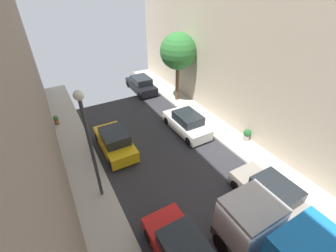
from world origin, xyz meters
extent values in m
plane|color=#2D2D33|center=(0.00, 0.00, 0.00)|extent=(32.00, 32.00, 0.00)
cube|color=#B7B2A8|center=(5.00, 0.00, 0.07)|extent=(2.00, 44.00, 0.15)
cube|color=#1E2328|center=(-2.70, 0.28, 1.25)|extent=(1.56, 2.10, 0.64)
cylinder|color=black|center=(-3.48, 1.98, 0.32)|extent=(0.22, 0.64, 0.64)
cylinder|color=black|center=(-1.92, 1.98, 0.32)|extent=(0.22, 0.64, 0.64)
cube|color=gold|center=(-2.70, 8.82, 0.55)|extent=(1.76, 4.20, 0.76)
cube|color=#1E2328|center=(-2.70, 8.67, 1.25)|extent=(1.56, 2.10, 0.64)
cylinder|color=black|center=(-3.48, 10.37, 0.32)|extent=(0.22, 0.64, 0.64)
cylinder|color=black|center=(-1.92, 10.37, 0.32)|extent=(0.22, 0.64, 0.64)
cylinder|color=black|center=(-3.48, 7.27, 0.32)|extent=(0.22, 0.64, 0.64)
cylinder|color=black|center=(-1.92, 7.27, 0.32)|extent=(0.22, 0.64, 0.64)
cube|color=gray|center=(2.70, 0.67, 0.55)|extent=(1.76, 4.20, 0.76)
cube|color=#1E2328|center=(2.70, 0.52, 1.25)|extent=(1.56, 2.10, 0.64)
cylinder|color=black|center=(1.92, 2.22, 0.32)|extent=(0.22, 0.64, 0.64)
cylinder|color=black|center=(3.48, 2.22, 0.32)|extent=(0.22, 0.64, 0.64)
cylinder|color=black|center=(1.92, -0.88, 0.32)|extent=(0.22, 0.64, 0.64)
cylinder|color=black|center=(3.48, -0.88, 0.32)|extent=(0.22, 0.64, 0.64)
cube|color=white|center=(2.70, 8.34, 0.55)|extent=(1.76, 4.20, 0.76)
cube|color=#1E2328|center=(2.70, 8.19, 1.25)|extent=(1.56, 2.10, 0.64)
cylinder|color=black|center=(1.92, 9.89, 0.32)|extent=(0.22, 0.64, 0.64)
cylinder|color=black|center=(3.48, 9.89, 0.32)|extent=(0.22, 0.64, 0.64)
cylinder|color=black|center=(1.92, 6.79, 0.32)|extent=(0.22, 0.64, 0.64)
cylinder|color=black|center=(3.48, 6.79, 0.32)|extent=(0.22, 0.64, 0.64)
cube|color=black|center=(2.70, 16.68, 0.55)|extent=(1.76, 4.20, 0.76)
cube|color=#1E2328|center=(2.70, 16.53, 1.25)|extent=(1.56, 2.10, 0.64)
cylinder|color=black|center=(1.92, 18.23, 0.32)|extent=(0.22, 0.64, 0.64)
cylinder|color=black|center=(3.48, 18.23, 0.32)|extent=(0.22, 0.64, 0.64)
cylinder|color=black|center=(1.92, 15.13, 0.32)|extent=(0.22, 0.64, 0.64)
cylinder|color=black|center=(3.48, 15.13, 0.32)|extent=(0.22, 0.64, 0.64)
cube|color=#B7B7BC|center=(0.00, -0.18, 1.83)|extent=(2.10, 1.80, 1.70)
cylinder|color=black|center=(-0.98, 0.02, 0.48)|extent=(0.30, 0.96, 0.96)
cylinder|color=black|center=(0.98, 0.02, 0.48)|extent=(0.30, 0.96, 0.96)
cylinder|color=brown|center=(4.78, 13.07, 1.81)|extent=(0.33, 0.33, 3.32)
sphere|color=#2D7233|center=(4.78, 13.07, 4.63)|extent=(3.08, 3.08, 3.08)
cylinder|color=brown|center=(-5.73, 14.02, 0.35)|extent=(0.33, 0.33, 0.41)
sphere|color=#38843D|center=(-5.73, 14.02, 0.71)|extent=(0.38, 0.38, 0.38)
cylinder|color=#B2A899|center=(5.68, 5.13, 0.35)|extent=(0.43, 0.43, 0.40)
sphere|color=#23602D|center=(5.68, 5.13, 0.75)|extent=(0.52, 0.52, 0.52)
cylinder|color=#333338|center=(-4.60, 5.45, 2.94)|extent=(0.16, 0.16, 5.58)
sphere|color=white|center=(-4.60, 5.45, 5.95)|extent=(0.44, 0.44, 0.44)
camera|label=1|loc=(-5.53, -3.33, 9.84)|focal=24.12mm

